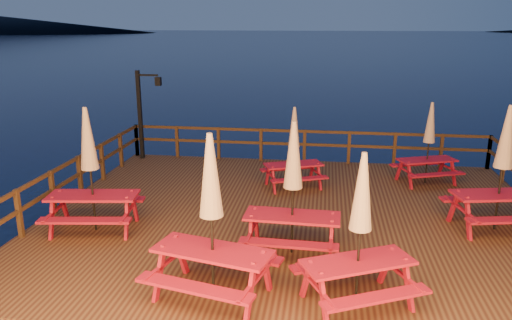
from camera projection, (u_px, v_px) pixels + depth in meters
The scene contains 12 objects.
ground at pixel (294, 231), 12.25m from camera, with size 500.00×500.00×0.00m, color black.
deck at pixel (294, 223), 12.20m from camera, with size 12.00×10.00×0.40m, color #3E1E14.
deck_piles at pixel (294, 242), 12.33m from camera, with size 11.44×9.44×1.40m.
railing at pixel (299, 165), 13.63m from camera, with size 11.80×9.75×1.10m.
lamp_post at pixel (144, 107), 16.72m from camera, with size 0.85×0.18×3.00m.
picnic_table_0 at pixel (429, 142), 14.29m from camera, with size 2.03×1.86×2.37m.
picnic_table_1 at pixel (360, 228), 8.01m from camera, with size 2.31×2.17×2.63m.
picnic_table_2 at pixel (503, 167), 10.96m from camera, with size 2.29×2.01×2.85m.
picnic_table_3 at pixel (293, 187), 9.84m from camera, with size 1.97×1.64×2.73m.
picnic_table_4 at pixel (90, 168), 10.94m from camera, with size 2.17×1.87×2.81m.
picnic_table_5 at pixel (294, 146), 13.90m from camera, with size 2.00×1.85×2.31m.
picnic_table_6 at pixel (212, 215), 8.23m from camera, with size 2.34×2.08×2.87m.
Camera 1 is at (0.66, -11.35, 4.98)m, focal length 35.00 mm.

